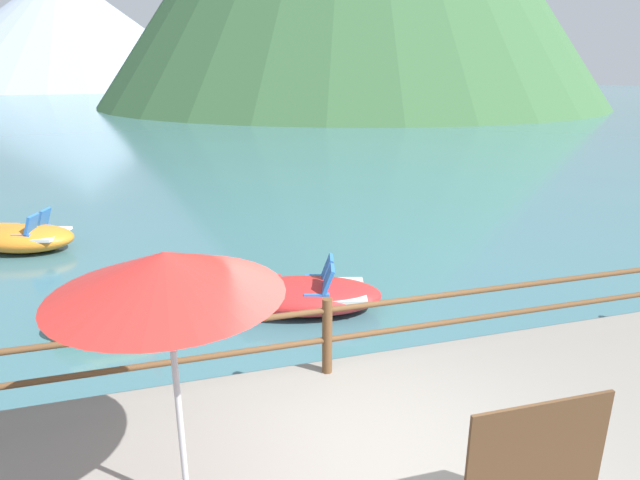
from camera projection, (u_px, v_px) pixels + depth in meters
The scene contains 8 objects.
ground_plane at pixel (182, 120), 41.58m from camera, with size 200.00×200.00×0.00m, color #3D6B75.
dock_railing at pixel (327, 328), 6.20m from camera, with size 23.92×0.12×0.95m.
sign_board at pixel (537, 455), 3.95m from camera, with size 1.18×0.08×1.19m.
beach_umbrella at pixel (166, 277), 3.79m from camera, with size 1.70×1.70×2.24m.
pedal_boat_0 at pixel (122, 309), 8.34m from camera, with size 2.27×1.45×0.84m.
pedal_boat_1 at pixel (25, 237), 11.74m from camera, with size 2.39×1.85×0.89m.
pedal_boat_3 at pixel (304, 295), 8.83m from camera, with size 2.79×1.87×0.86m.
distant_peak at pixel (66, 29), 103.94m from camera, with size 60.61×60.61×22.03m, color #93A3B7.
Camera 1 is at (-1.66, -3.78, 3.87)m, focal length 29.91 mm.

